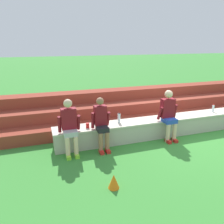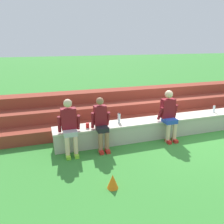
# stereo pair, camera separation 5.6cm
# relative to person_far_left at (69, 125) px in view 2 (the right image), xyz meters

# --- Properties ---
(ground_plane) EXTENTS (80.00, 80.00, 0.00)m
(ground_plane) POSITION_rel_person_far_left_xyz_m (3.50, 0.03, -0.75)
(ground_plane) COLOR #388433
(stone_seating_wall) EXTENTS (7.84, 0.60, 0.54)m
(stone_seating_wall) POSITION_rel_person_far_left_xyz_m (3.50, 0.31, -0.46)
(stone_seating_wall) COLOR #B7AF9E
(stone_seating_wall) RESTS_ON ground
(brick_bleachers) EXTENTS (11.10, 1.84, 1.05)m
(brick_bleachers) POSITION_rel_person_far_left_xyz_m (3.50, 1.89, -0.34)
(brick_bleachers) COLOR maroon
(brick_bleachers) RESTS_ON ground
(person_far_left) EXTENTS (0.54, 0.53, 1.39)m
(person_far_left) POSITION_rel_person_far_left_xyz_m (0.00, 0.00, 0.00)
(person_far_left) COLOR beige
(person_far_left) RESTS_ON ground
(person_left_of_center) EXTENTS (0.49, 0.56, 1.36)m
(person_left_of_center) POSITION_rel_person_far_left_xyz_m (0.80, 0.01, -0.03)
(person_left_of_center) COLOR #996B4C
(person_left_of_center) RESTS_ON ground
(person_center) EXTENTS (0.56, 0.54, 1.42)m
(person_center) POSITION_rel_person_far_left_xyz_m (2.76, -0.00, 0.02)
(person_center) COLOR beige
(person_center) RESTS_ON ground
(water_bottle_near_left) EXTENTS (0.08, 0.08, 0.28)m
(water_bottle_near_left) POSITION_rel_person_far_left_xyz_m (1.41, 0.35, -0.08)
(water_bottle_near_left) COLOR silver
(water_bottle_near_left) RESTS_ON stone_seating_wall
(water_bottle_mid_left) EXTENTS (0.07, 0.07, 0.25)m
(water_bottle_mid_left) POSITION_rel_person_far_left_xyz_m (4.61, 0.32, -0.09)
(water_bottle_mid_left) COLOR silver
(water_bottle_mid_left) RESTS_ON stone_seating_wall
(plastic_cup_left_end) EXTENTS (0.09, 0.09, 0.13)m
(plastic_cup_left_end) POSITION_rel_person_far_left_xyz_m (0.49, 0.25, -0.15)
(plastic_cup_left_end) COLOR red
(plastic_cup_left_end) RESTS_ON stone_seating_wall
(sports_cone) EXTENTS (0.22, 0.22, 0.29)m
(sports_cone) POSITION_rel_person_far_left_xyz_m (0.56, -1.65, -0.60)
(sports_cone) COLOR orange
(sports_cone) RESTS_ON ground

